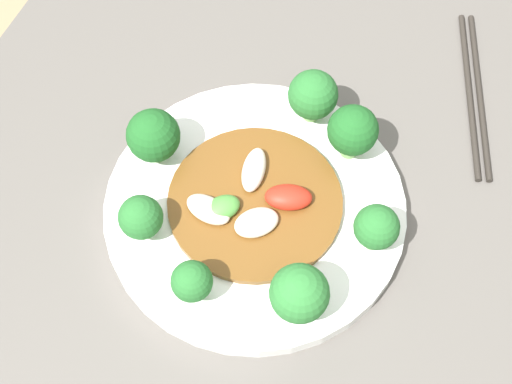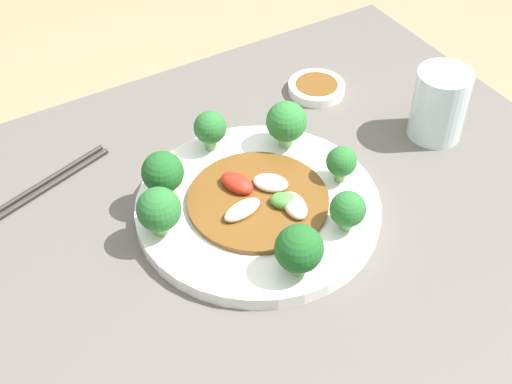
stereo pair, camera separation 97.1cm
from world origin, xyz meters
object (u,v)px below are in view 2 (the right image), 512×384
Objects in this scene: broccoli_southeast at (163,173)px; stirfry_center at (258,199)px; sauce_dish at (316,88)px; chopsticks at (34,192)px; broccoli_south at (211,128)px; broccoli_west at (341,162)px; broccoli_east at (159,210)px; plate at (256,208)px; broccoli_north at (299,249)px; broccoli_southwest at (286,122)px; drinking_glass at (439,104)px; broccoli_northwest at (348,210)px.

stirfry_center is (-0.10, 0.07, -0.03)m from broccoli_southeast.
chopsticks is at bearing -0.21° from sauce_dish.
broccoli_west is at bearing 128.14° from broccoli_south.
sauce_dish is at bearing -154.49° from broccoli_east.
broccoli_southeast is 0.19m from chopsticks.
broccoli_southeast is at bearing -37.33° from plate.
broccoli_north is at bearing 52.25° from sauce_dish.
chopsticks is (0.24, -0.06, -0.05)m from broccoli_south.
broccoli_south reaches higher than stirfry_center.
broccoli_north is 0.21m from broccoli_southeast.
broccoli_north is 0.13m from stirfry_center.
broccoli_west reaches higher than chopsticks.
chopsticks is at bearing -29.70° from broccoli_west.
stirfry_center is (0.12, -0.02, -0.02)m from broccoli_west.
plate is 0.13m from broccoli_southeast.
broccoli_southwest reaches higher than chopsticks.
broccoli_south is 0.67× the size of sauce_dish.
drinking_glass is at bearing 161.27° from broccoli_southwest.
broccoli_southwest is at bearing 153.14° from broccoli_south.
broccoli_north reaches higher than sauce_dish.
plate is at bearing 88.15° from broccoli_south.
broccoli_southwest is at bearing 39.64° from sauce_dish.
drinking_glass reaches higher than sauce_dish.
broccoli_west is (-0.12, 0.02, 0.04)m from plate.
drinking_glass is (-0.31, -0.01, 0.04)m from plate.
broccoli_south is at bearing 14.37° from sauce_dish.
stirfry_center is (0.00, 0.13, -0.03)m from broccoli_south.
broccoli_west is at bearing 171.52° from stirfry_center.
broccoli_southeast is (0.21, -0.09, 0.01)m from broccoli_west.
stirfry_center is at bearing 171.61° from broccoli_east.
broccoli_west is 0.23m from broccoli_southeast.
broccoli_northwest reaches higher than broccoli_west.
plate is 0.14m from broccoli_east.
broccoli_south is at bearing -51.86° from broccoli_west.
drinking_glass reaches higher than broccoli_southwest.
stirfry_center is (-0.00, 0.00, 0.02)m from plate.
plate is 3.01× the size of drinking_glass.
chopsticks is at bearing -38.19° from broccoli_southeast.
broccoli_southeast is 0.38× the size of stirfry_center.
sauce_dish reaches higher than chopsticks.
broccoli_southwest is 0.23m from broccoli_north.
drinking_glass is at bearing -171.96° from broccoli_west.
broccoli_south is at bearing -21.30° from drinking_glass.
broccoli_southeast reaches higher than sauce_dish.
drinking_glass reaches higher than broccoli_southeast.
broccoli_southeast reaches higher than broccoli_east.
broccoli_northwest reaches higher than sauce_dish.
broccoli_southwest is 0.29× the size of chopsticks.
drinking_glass is at bearing 158.70° from broccoli_south.
broccoli_west is 0.19m from drinking_glass.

